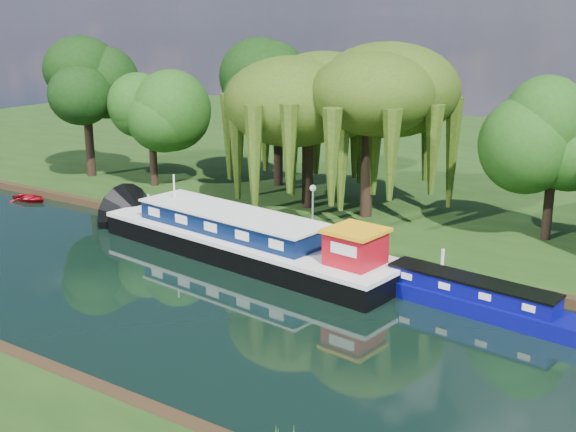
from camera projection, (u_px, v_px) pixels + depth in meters
The scene contains 14 objects.
ground at pixel (179, 294), 32.24m from camera, with size 120.00×120.00×0.00m, color black.
far_bank at pixel (458, 162), 59.37m from camera, with size 120.00×52.00×0.45m, color black.
dutch_barge at pixel (247, 241), 36.69m from camera, with size 18.11×6.01×3.75m.
narrowboat at pixel (471, 298), 30.37m from camera, with size 10.56×2.86×1.52m.
red_dinghy at pixel (30, 201), 48.13m from camera, with size 1.92×2.69×0.56m, color maroon.
willow_left at pixel (308, 102), 43.20m from camera, with size 7.48×7.48×8.97m.
willow_right at pixel (369, 103), 41.09m from camera, with size 7.54×7.54×9.18m.
tree_far_left at pixel (151, 110), 49.22m from camera, with size 4.78×4.78×7.71m.
tree_far_back at pixel (85, 90), 51.83m from camera, with size 5.40×5.40×9.08m.
tree_far_mid at pixel (278, 94), 48.94m from camera, with size 5.61×5.61×9.18m.
tree_far_right at pixel (554, 145), 37.20m from camera, with size 4.51×4.51×7.38m.
lamppost at pixel (313, 195), 39.71m from camera, with size 0.36×0.36×2.56m.
mooring_posts at pixel (276, 227), 38.96m from camera, with size 19.16×0.16×1.00m.
reeds_near at pixel (179, 400), 22.35m from camera, with size 33.70×1.50×1.10m.
Camera 1 is at (20.78, -22.28, 12.12)m, focal length 45.00 mm.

